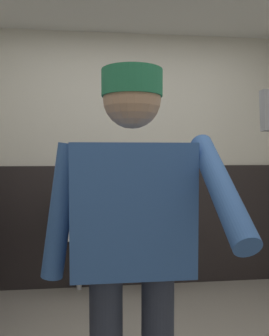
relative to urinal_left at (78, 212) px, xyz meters
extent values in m
cube|color=beige|center=(0.49, 0.22, 0.48)|extent=(3.86, 0.12, 2.52)
cube|color=black|center=(0.49, 0.14, -0.17)|extent=(3.26, 0.03, 1.21)
cube|color=white|center=(0.00, 0.13, 0.05)|extent=(0.40, 0.05, 0.65)
cube|color=white|center=(0.00, -0.04, 0.00)|extent=(0.34, 0.30, 0.45)
cylinder|color=#B7BABF|center=(0.00, 0.12, 0.34)|extent=(0.04, 0.04, 0.24)
cylinder|color=#B7BABF|center=(0.00, 0.09, -0.50)|extent=(0.05, 0.05, 0.55)
cube|color=white|center=(0.75, 0.13, 0.05)|extent=(0.40, 0.05, 0.65)
cube|color=white|center=(0.75, -0.04, 0.00)|extent=(0.34, 0.30, 0.45)
cylinder|color=#B7BABF|center=(0.75, 0.12, 0.34)|extent=(0.04, 0.04, 0.24)
cylinder|color=#B7BABF|center=(0.75, 0.09, -0.50)|extent=(0.05, 0.05, 0.55)
cube|color=#4C4C51|center=(0.37, -0.07, 0.17)|extent=(0.04, 0.40, 0.90)
cube|color=#335999|center=(0.34, -1.77, 0.33)|extent=(0.50, 0.24, 0.54)
cylinder|color=#335999|center=(0.05, -1.77, 0.33)|extent=(0.17, 0.09, 0.56)
cylinder|color=#335999|center=(0.63, -1.99, 0.45)|extent=(0.09, 0.50, 0.39)
sphere|color=tan|center=(0.34, -1.77, 0.78)|extent=(0.24, 0.24, 0.24)
cylinder|color=#26724C|center=(0.34, -1.77, 0.85)|extent=(0.25, 0.25, 0.11)
camera|label=1|loc=(0.20, -3.12, 0.57)|focal=35.06mm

